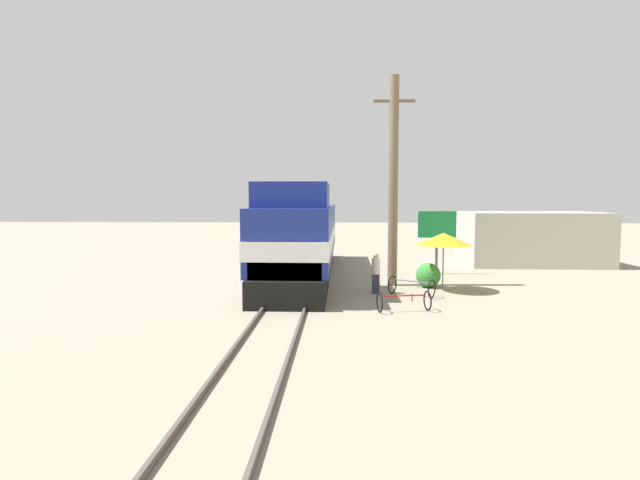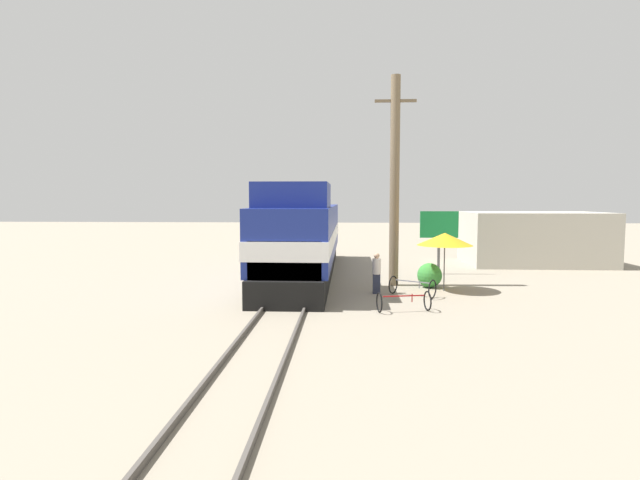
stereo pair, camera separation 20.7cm
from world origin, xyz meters
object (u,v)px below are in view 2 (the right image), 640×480
Objects in this scene: billboard_sign at (439,228)px; person_bystander at (377,272)px; locomotive at (304,238)px; vendor_umbrella at (445,239)px; bicycle at (412,287)px; utility_pole at (395,181)px; bicycle_spare at (404,301)px.

person_bystander is (-3.46, -5.50, -1.46)m from billboard_sign.
billboard_sign is (6.82, 1.05, 0.46)m from locomotive.
bicycle is (-1.46, -1.23, -1.79)m from vendor_umbrella.
utility_pole is at bearing -29.93° from locomotive.
bicycle is 1.00× the size of bicycle_spare.
utility_pole is at bearing 66.77° from person_bystander.
person_bystander reaches higher than bicycle_spare.
vendor_umbrella is 2.62m from bicycle.
bicycle is 2.86m from bicycle_spare.
person_bystander is 0.89× the size of bicycle_spare.
vendor_umbrella reaches higher than person_bystander.
vendor_umbrella is 1.46× the size of person_bystander.
locomotive reaches higher than bicycle_spare.
billboard_sign is 6.63m from bicycle.
utility_pole is 4.93× the size of bicycle_spare.
bicycle_spare is at bearing -160.89° from bicycle.
bicycle_spare is at bearing -77.33° from person_bystander.
locomotive is 5.66m from person_bystander.
locomotive is at bearing 149.20° from vendor_umbrella.
bicycle_spare is at bearing -107.33° from billboard_sign.
bicycle_spare is at bearing -62.08° from locomotive.
utility_pole reaches higher than billboard_sign.
locomotive reaches higher than person_bystander.
locomotive is at bearing 126.99° from person_bystander.
person_bystander is (-0.87, -2.02, -3.74)m from utility_pole.
billboard_sign is at bearing 82.55° from vendor_umbrella.
billboard_sign is 6.66m from person_bystander.
utility_pole reaches higher than bicycle_spare.
billboard_sign is (0.62, 4.75, 0.19)m from vendor_umbrella.
locomotive is 6.99m from bicycle.
locomotive reaches higher than bicycle.
bicycle is at bearing -139.99° from vendor_umbrella.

